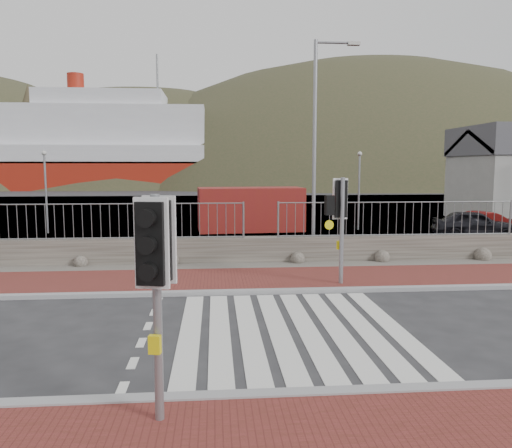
{
  "coord_description": "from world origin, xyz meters",
  "views": [
    {
      "loc": [
        -1.57,
        -9.84,
        3.35
      ],
      "look_at": [
        -0.51,
        3.0,
        1.86
      ],
      "focal_mm": 35.0,
      "sensor_mm": 36.0,
      "label": 1
    }
  ],
  "objects": [
    {
      "name": "shipping_container",
      "position": [
        0.28,
        16.08,
        1.12
      ],
      "size": [
        5.56,
        2.67,
        2.25
      ],
      "primitive_type": "cube",
      "rotation": [
        0.0,
        0.0,
        0.08
      ],
      "color": "maroon",
      "rests_on": "ground"
    },
    {
      "name": "stone_wall",
      "position": [
        0.0,
        7.3,
        0.45
      ],
      "size": [
        40.0,
        0.6,
        0.9
      ],
      "primitive_type": "cube",
      "color": "#4D473F",
      "rests_on": "ground"
    },
    {
      "name": "car_b",
      "position": [
        11.95,
        13.9,
        0.56
      ],
      "size": [
        3.55,
        1.73,
        1.12
      ],
      "primitive_type": "imported",
      "rotation": [
        0.0,
        0.0,
        1.74
      ],
      "color": "#5A0E0C",
      "rests_on": "ground"
    },
    {
      "name": "ground",
      "position": [
        0.0,
        0.0,
        0.0
      ],
      "size": [
        220.0,
        220.0,
        0.0
      ],
      "primitive_type": "plane",
      "color": "#28282B",
      "rests_on": "ground"
    },
    {
      "name": "kerb_near",
      "position": [
        0.0,
        -3.0,
        0.05
      ],
      "size": [
        40.0,
        0.25,
        0.12
      ],
      "primitive_type": "cube",
      "color": "gray",
      "rests_on": "ground"
    },
    {
      "name": "ferry",
      "position": [
        -24.65,
        67.9,
        5.36
      ],
      "size": [
        50.0,
        16.0,
        20.0
      ],
      "color": "maroon",
      "rests_on": "ground"
    },
    {
      "name": "quay",
      "position": [
        0.0,
        27.9,
        0.0
      ],
      "size": [
        120.0,
        40.0,
        0.5
      ],
      "primitive_type": "cube",
      "color": "#4C4C4F",
      "rests_on": "ground"
    },
    {
      "name": "sidewalk_far",
      "position": [
        0.0,
        4.5,
        0.04
      ],
      "size": [
        40.0,
        3.0,
        0.08
      ],
      "primitive_type": "cube",
      "color": "maroon",
      "rests_on": "ground"
    },
    {
      "name": "streetlight",
      "position": [
        2.16,
        8.1,
        4.38
      ],
      "size": [
        1.65,
        0.22,
        7.79
      ],
      "rotation": [
        0.0,
        0.0,
        -0.01
      ],
      "color": "gray",
      "rests_on": "ground"
    },
    {
      "name": "car_a",
      "position": [
        10.66,
        12.65,
        0.64
      ],
      "size": [
        4.02,
        2.28,
        1.29
      ],
      "primitive_type": "imported",
      "rotation": [
        0.0,
        0.0,
        1.36
      ],
      "color": "black",
      "rests_on": "ground"
    },
    {
      "name": "gravel_strip",
      "position": [
        0.0,
        6.5,
        0.03
      ],
      "size": [
        40.0,
        1.5,
        0.06
      ],
      "primitive_type": "cube",
      "color": "#59544C",
      "rests_on": "ground"
    },
    {
      "name": "traffic_signal_far",
      "position": [
        1.9,
        3.68,
        2.21
      ],
      "size": [
        0.75,
        0.34,
        3.05
      ],
      "rotation": [
        0.0,
        0.0,
        3.32
      ],
      "color": "gray",
      "rests_on": "ground"
    },
    {
      "name": "railing",
      "position": [
        0.0,
        7.15,
        1.82
      ],
      "size": [
        18.07,
        0.07,
        1.22
      ],
      "color": "gray",
      "rests_on": "stone_wall"
    },
    {
      "name": "hills_backdrop",
      "position": [
        6.74,
        87.9,
        -23.05
      ],
      "size": [
        254.0,
        90.0,
        100.0
      ],
      "color": "#313721",
      "rests_on": "ground"
    },
    {
      "name": "zebra_crossing",
      "position": [
        -0.0,
        0.0,
        0.01
      ],
      "size": [
        4.62,
        5.6,
        0.01
      ],
      "color": "silver",
      "rests_on": "ground"
    },
    {
      "name": "water",
      "position": [
        0.0,
        62.9,
        0.0
      ],
      "size": [
        220.0,
        50.0,
        0.05
      ],
      "primitive_type": "cube",
      "color": "#3F4C54",
      "rests_on": "ground"
    },
    {
      "name": "traffic_signal_near",
      "position": [
        -2.31,
        -3.59,
        2.17
      ],
      "size": [
        0.47,
        0.34,
        3.01
      ],
      "rotation": [
        0.0,
        0.0,
        -0.21
      ],
      "color": "gray",
      "rests_on": "ground"
    },
    {
      "name": "kerb_far",
      "position": [
        0.0,
        3.0,
        0.05
      ],
      "size": [
        40.0,
        0.25,
        0.12
      ],
      "primitive_type": "cube",
      "color": "gray",
      "rests_on": "ground"
    }
  ]
}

